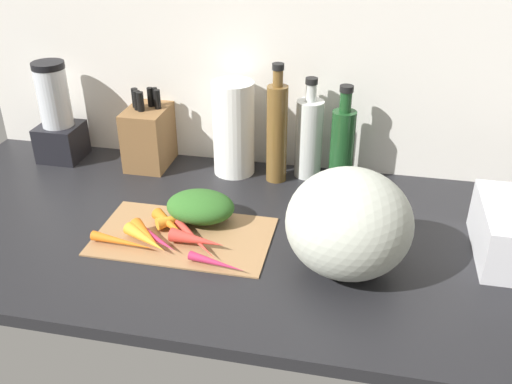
{
  "coord_description": "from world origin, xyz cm",
  "views": [
    {
      "loc": [
        29.76,
        -112.57,
        74.61
      ],
      "look_at": [
        7.06,
        -4.14,
        12.93
      ],
      "focal_mm": 39.5,
      "sensor_mm": 36.0,
      "label": 1
    }
  ],
  "objects_px": {
    "carrot_0": "(195,239)",
    "carrot_8": "(217,263)",
    "carrot_1": "(146,239)",
    "blender_appliance": "(57,118)",
    "carrot_3": "(122,242)",
    "carrot_5": "(146,234)",
    "carrot_7": "(197,240)",
    "carrot_4": "(181,218)",
    "carrot_2": "(171,225)",
    "cutting_board": "(184,235)",
    "bottle_2": "(342,144)",
    "winter_squash": "(349,223)",
    "carrot_6": "(157,239)",
    "bottle_1": "(309,137)",
    "knife_block": "(149,135)",
    "paper_towel_roll": "(234,129)",
    "bottle_0": "(277,132)"
  },
  "relations": [
    {
      "from": "carrot_0",
      "to": "carrot_1",
      "type": "height_order",
      "value": "carrot_1"
    },
    {
      "from": "carrot_7",
      "to": "winter_squash",
      "type": "height_order",
      "value": "winter_squash"
    },
    {
      "from": "carrot_3",
      "to": "carrot_6",
      "type": "height_order",
      "value": "carrot_6"
    },
    {
      "from": "paper_towel_roll",
      "to": "knife_block",
      "type": "bearing_deg",
      "value": 179.71
    },
    {
      "from": "carrot_2",
      "to": "bottle_2",
      "type": "relative_size",
      "value": 0.49
    },
    {
      "from": "carrot_5",
      "to": "carrot_7",
      "type": "height_order",
      "value": "same"
    },
    {
      "from": "knife_block",
      "to": "carrot_0",
      "type": "bearing_deg",
      "value": -56.63
    },
    {
      "from": "carrot_6",
      "to": "paper_towel_roll",
      "type": "distance_m",
      "value": 0.43
    },
    {
      "from": "carrot_5",
      "to": "blender_appliance",
      "type": "height_order",
      "value": "blender_appliance"
    },
    {
      "from": "carrot_4",
      "to": "carrot_8",
      "type": "relative_size",
      "value": 0.92
    },
    {
      "from": "carrot_0",
      "to": "bottle_0",
      "type": "distance_m",
      "value": 0.41
    },
    {
      "from": "carrot_0",
      "to": "bottle_1",
      "type": "height_order",
      "value": "bottle_1"
    },
    {
      "from": "carrot_1",
      "to": "carrot_6",
      "type": "xyz_separation_m",
      "value": [
        0.02,
        0.01,
        -0.0
      ]
    },
    {
      "from": "blender_appliance",
      "to": "bottle_1",
      "type": "xyz_separation_m",
      "value": [
        0.74,
        0.04,
        -0.01
      ]
    },
    {
      "from": "carrot_6",
      "to": "bottle_0",
      "type": "relative_size",
      "value": 0.41
    },
    {
      "from": "carrot_2",
      "to": "knife_block",
      "type": "relative_size",
      "value": 0.6
    },
    {
      "from": "carrot_1",
      "to": "bottle_2",
      "type": "distance_m",
      "value": 0.59
    },
    {
      "from": "bottle_2",
      "to": "carrot_2",
      "type": "bearing_deg",
      "value": -136.86
    },
    {
      "from": "cutting_board",
      "to": "carrot_7",
      "type": "distance_m",
      "value": 0.07
    },
    {
      "from": "paper_towel_roll",
      "to": "bottle_2",
      "type": "xyz_separation_m",
      "value": [
        0.3,
        -0.0,
        -0.02
      ]
    },
    {
      "from": "carrot_7",
      "to": "carrot_3",
      "type": "bearing_deg",
      "value": -168.24
    },
    {
      "from": "carrot_0",
      "to": "carrot_8",
      "type": "bearing_deg",
      "value": -47.31
    },
    {
      "from": "carrot_0",
      "to": "carrot_7",
      "type": "relative_size",
      "value": 1.33
    },
    {
      "from": "carrot_4",
      "to": "carrot_1",
      "type": "bearing_deg",
      "value": -114.93
    },
    {
      "from": "bottle_1",
      "to": "carrot_4",
      "type": "bearing_deg",
      "value": -128.45
    },
    {
      "from": "carrot_1",
      "to": "carrot_8",
      "type": "xyz_separation_m",
      "value": [
        0.18,
        -0.05,
        -0.01
      ]
    },
    {
      "from": "cutting_board",
      "to": "carrot_6",
      "type": "bearing_deg",
      "value": -133.82
    },
    {
      "from": "carrot_0",
      "to": "blender_appliance",
      "type": "distance_m",
      "value": 0.66
    },
    {
      "from": "carrot_0",
      "to": "bottle_2",
      "type": "distance_m",
      "value": 0.5
    },
    {
      "from": "carrot_4",
      "to": "blender_appliance",
      "type": "relative_size",
      "value": 0.42
    },
    {
      "from": "knife_block",
      "to": "carrot_5",
      "type": "bearing_deg",
      "value": -70.44
    },
    {
      "from": "carrot_4",
      "to": "carrot_0",
      "type": "bearing_deg",
      "value": -51.88
    },
    {
      "from": "carrot_3",
      "to": "carrot_8",
      "type": "distance_m",
      "value": 0.24
    },
    {
      "from": "carrot_0",
      "to": "winter_squash",
      "type": "bearing_deg",
      "value": -2.68
    },
    {
      "from": "carrot_1",
      "to": "carrot_8",
      "type": "height_order",
      "value": "carrot_1"
    },
    {
      "from": "cutting_board",
      "to": "carrot_1",
      "type": "distance_m",
      "value": 0.09
    },
    {
      "from": "paper_towel_roll",
      "to": "bottle_1",
      "type": "bearing_deg",
      "value": 6.1
    },
    {
      "from": "winter_squash",
      "to": "bottle_1",
      "type": "xyz_separation_m",
      "value": [
        -0.14,
        0.43,
        0.0
      ]
    },
    {
      "from": "carrot_1",
      "to": "carrot_8",
      "type": "bearing_deg",
      "value": -15.09
    },
    {
      "from": "carrot_8",
      "to": "bottle_1",
      "type": "relative_size",
      "value": 0.47
    },
    {
      "from": "carrot_7",
      "to": "blender_appliance",
      "type": "xyz_separation_m",
      "value": [
        -0.54,
        0.38,
        0.1
      ]
    },
    {
      "from": "blender_appliance",
      "to": "bottle_0",
      "type": "height_order",
      "value": "bottle_0"
    },
    {
      "from": "carrot_4",
      "to": "bottle_2",
      "type": "xyz_separation_m",
      "value": [
        0.36,
        0.31,
        0.09
      ]
    },
    {
      "from": "carrot_2",
      "to": "carrot_1",
      "type": "bearing_deg",
      "value": -118.68
    },
    {
      "from": "bottle_1",
      "to": "bottle_2",
      "type": "height_order",
      "value": "bottle_1"
    },
    {
      "from": "blender_appliance",
      "to": "carrot_3",
      "type": "bearing_deg",
      "value": -48.26
    },
    {
      "from": "carrot_1",
      "to": "carrot_2",
      "type": "bearing_deg",
      "value": 61.32
    },
    {
      "from": "carrot_1",
      "to": "cutting_board",
      "type": "bearing_deg",
      "value": 40.81
    },
    {
      "from": "carrot_4",
      "to": "blender_appliance",
      "type": "bearing_deg",
      "value": 147.94
    },
    {
      "from": "carrot_7",
      "to": "carrot_4",
      "type": "bearing_deg",
      "value": 128.1
    }
  ]
}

